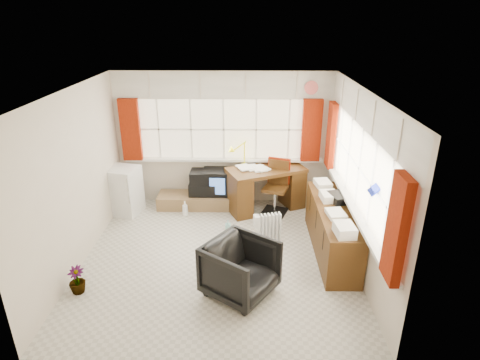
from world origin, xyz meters
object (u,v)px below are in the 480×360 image
object	(u,v)px
desk_lamp	(244,148)
task_chair	(277,184)
radiator	(269,234)
desk	(266,186)
tv_bench	(195,200)
crt_tv	(217,181)
credenza	(332,228)
mini_fridge	(124,191)
office_chair	(240,269)

from	to	relation	value
desk_lamp	task_chair	bearing A→B (deg)	-27.33
desk_lamp	radiator	size ratio (longest dim) A/B	0.79
desk	tv_bench	distance (m)	1.37
desk	crt_tv	xyz separation A→B (m)	(-0.92, 0.14, 0.04)
desk_lamp	credenza	distance (m)	2.28
desk_lamp	task_chair	distance (m)	0.90
desk	radiator	size ratio (longest dim) A/B	2.72
credenza	task_chair	bearing A→B (deg)	118.37
crt_tv	radiator	bearing A→B (deg)	-58.71
crt_tv	mini_fridge	bearing A→B (deg)	-167.92
radiator	crt_tv	distance (m)	1.78
desk_lamp	radiator	xyz separation A→B (m)	(0.39, -1.59, -0.89)
office_chair	credenza	xyz separation A→B (m)	(1.38, 1.04, 0.02)
mini_fridge	desk_lamp	bearing A→B (deg)	11.20
desk	mini_fridge	world-z (taller)	mini_fridge
office_chair	radiator	size ratio (longest dim) A/B	1.44
task_chair	office_chair	distance (m)	2.51
credenza	desk_lamp	bearing A→B (deg)	128.57
mini_fridge	desk	bearing A→B (deg)	4.71
desk	crt_tv	distance (m)	0.94
tv_bench	mini_fridge	xyz separation A→B (m)	(-1.25, -0.26, 0.31)
radiator	tv_bench	xyz separation A→B (m)	(-1.32, 1.42, -0.11)
desk_lamp	credenza	bearing A→B (deg)	-51.43
office_chair	crt_tv	bearing A→B (deg)	45.91
office_chair	tv_bench	world-z (taller)	office_chair
credenza	crt_tv	size ratio (longest dim) A/B	3.53
office_chair	crt_tv	distance (m)	2.70
task_chair	radiator	size ratio (longest dim) A/B	1.76
mini_fridge	office_chair	bearing A→B (deg)	-46.95
task_chair	mini_fridge	distance (m)	2.79
radiator	crt_tv	bearing A→B (deg)	121.29
radiator	tv_bench	distance (m)	1.94
office_chair	credenza	world-z (taller)	credenza
task_chair	radiator	bearing A→B (deg)	-99.39
office_chair	radiator	xyz separation A→B (m)	(0.43, 1.15, -0.14)
office_chair	radiator	bearing A→B (deg)	15.01
credenza	crt_tv	bearing A→B (deg)	139.27
desk_lamp	office_chair	bearing A→B (deg)	-90.72
desk	office_chair	xyz separation A→B (m)	(-0.43, -2.51, -0.07)
mini_fridge	crt_tv	bearing A→B (deg)	12.08
task_chair	crt_tv	distance (m)	1.15
task_chair	mini_fridge	xyz separation A→B (m)	(-2.79, -0.12, -0.10)
desk	tv_bench	bearing A→B (deg)	177.82
credenza	tv_bench	xyz separation A→B (m)	(-2.28, 1.52, -0.27)
office_chair	crt_tv	xyz separation A→B (m)	(-0.49, 2.65, 0.11)
tv_bench	crt_tv	bearing A→B (deg)	12.61
desk	credenza	world-z (taller)	credenza
desk_lamp	radiator	world-z (taller)	desk_lamp
tv_bench	crt_tv	size ratio (longest dim) A/B	2.47
crt_tv	task_chair	bearing A→B (deg)	-11.74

